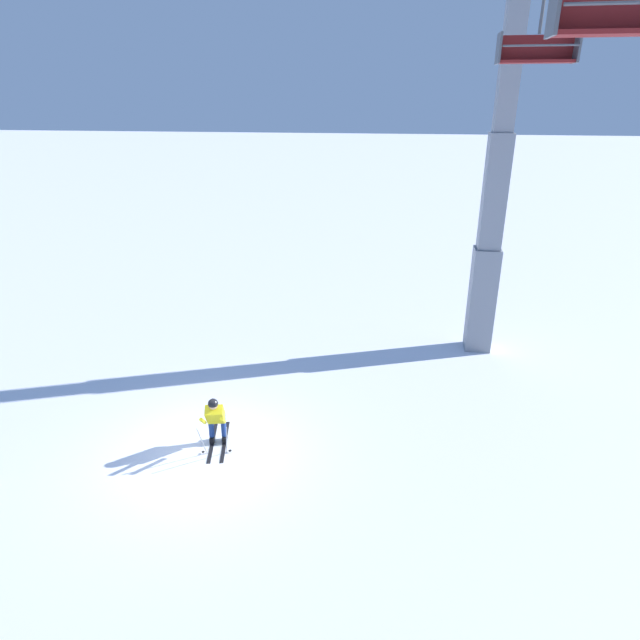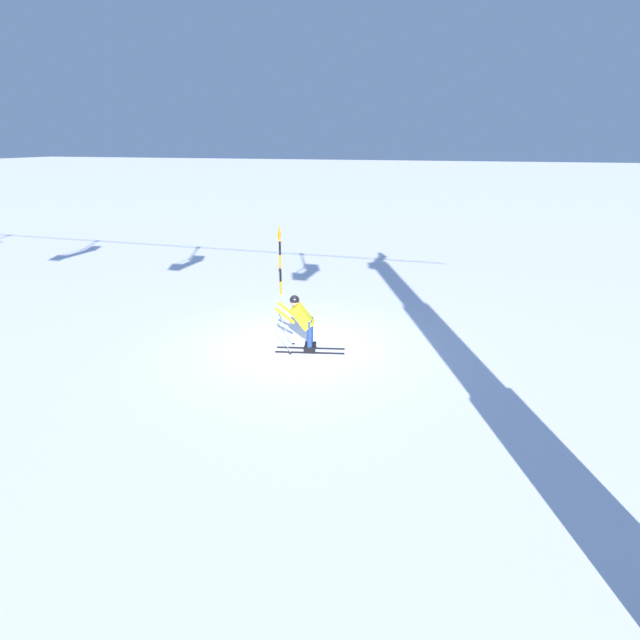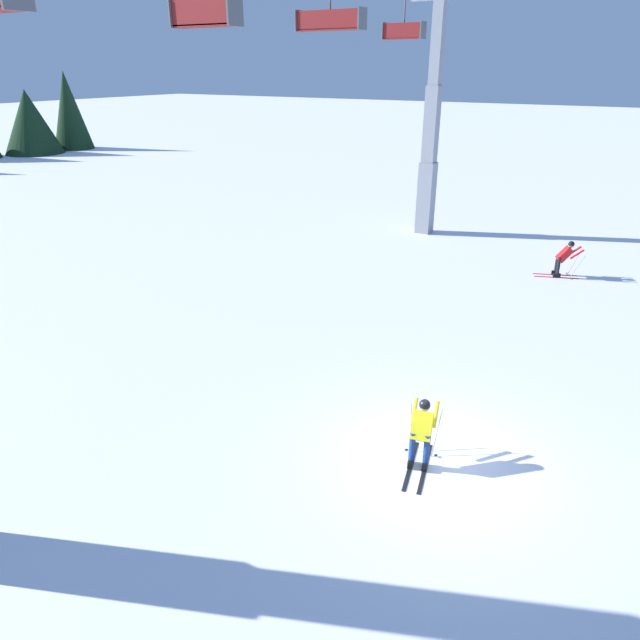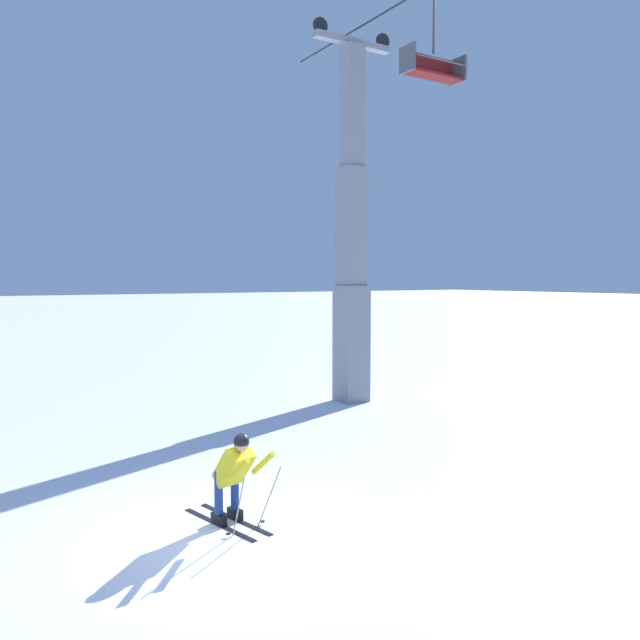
{
  "view_description": "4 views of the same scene",
  "coord_description": "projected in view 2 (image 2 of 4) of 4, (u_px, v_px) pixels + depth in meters",
  "views": [
    {
      "loc": [
        10.24,
        4.57,
        7.91
      ],
      "look_at": [
        -1.3,
        2.72,
        3.1
      ],
      "focal_mm": 30.23,
      "sensor_mm": 36.0,
      "label": 1
    },
    {
      "loc": [
        -4.3,
        11.87,
        5.03
      ],
      "look_at": [
        -1.29,
        2.14,
        1.51
      ],
      "focal_mm": 29.33,
      "sensor_mm": 36.0,
      "label": 2
    },
    {
      "loc": [
        -10.16,
        -3.05,
        7.84
      ],
      "look_at": [
        0.41,
        3.23,
        2.44
      ],
      "focal_mm": 32.59,
      "sensor_mm": 36.0,
      "label": 3
    },
    {
      "loc": [
        8.16,
        -3.37,
        3.74
      ],
      "look_at": [
        0.3,
        1.5,
        3.1
      ],
      "focal_mm": 34.82,
      "sensor_mm": 36.0,
      "label": 4
    }
  ],
  "objects": [
    {
      "name": "ground_plane",
      "position": [
        297.0,
        344.0,
        13.56
      ],
      "size": [
        260.0,
        260.0,
        0.0
      ],
      "primitive_type": "plane",
      "color": "white"
    },
    {
      "name": "skier_carving_main",
      "position": [
        302.0,
        319.0,
        12.91
      ],
      "size": [
        1.83,
        0.93,
        1.6
      ],
      "color": "black",
      "rests_on": "ground_plane"
    },
    {
      "name": "trail_marker_pole",
      "position": [
        280.0,
        259.0,
        17.57
      ],
      "size": [
        0.07,
        0.28,
        2.3
      ],
      "color": "orange",
      "rests_on": "ground_plane"
    }
  ]
}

